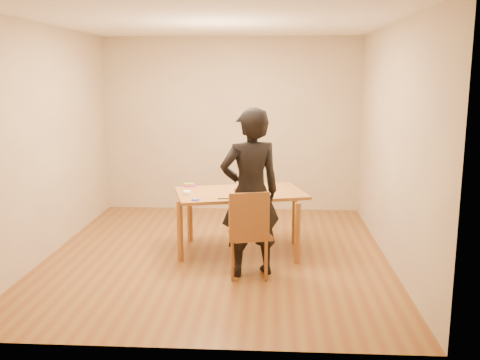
# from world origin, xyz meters

# --- Properties ---
(room_shell) EXTENTS (4.00, 4.50, 2.70)m
(room_shell) POSITION_xyz_m (0.00, 0.34, 1.35)
(room_shell) COLOR brown
(room_shell) RESTS_ON ground
(dining_table) EXTENTS (1.67, 1.24, 0.04)m
(dining_table) POSITION_xyz_m (0.27, 0.13, 0.73)
(dining_table) COLOR brown
(dining_table) RESTS_ON floor
(dining_chair) EXTENTS (0.50, 0.50, 0.04)m
(dining_chair) POSITION_xyz_m (0.42, -0.64, 0.45)
(dining_chair) COLOR brown
(dining_chair) RESTS_ON floor
(cake_plate) EXTENTS (0.30, 0.30, 0.02)m
(cake_plate) POSITION_xyz_m (0.34, 0.16, 0.76)
(cake_plate) COLOR #BA0C12
(cake_plate) RESTS_ON dining_table
(cake) EXTENTS (0.22, 0.22, 0.07)m
(cake) POSITION_xyz_m (0.34, 0.16, 0.81)
(cake) COLOR white
(cake) RESTS_ON cake_plate
(frosting_dome) EXTENTS (0.22, 0.22, 0.03)m
(frosting_dome) POSITION_xyz_m (0.34, 0.16, 0.85)
(frosting_dome) COLOR white
(frosting_dome) RESTS_ON cake
(frosting_tub) EXTENTS (0.09, 0.09, 0.08)m
(frosting_tub) POSITION_xyz_m (0.32, -0.29, 0.79)
(frosting_tub) COLOR white
(frosting_tub) RESTS_ON dining_table
(frosting_lid) EXTENTS (0.09, 0.09, 0.01)m
(frosting_lid) POSITION_xyz_m (-0.21, -0.34, 0.75)
(frosting_lid) COLOR #1B21B4
(frosting_lid) RESTS_ON dining_table
(frosting_dollop) EXTENTS (0.04, 0.04, 0.02)m
(frosting_dollop) POSITION_xyz_m (-0.21, -0.34, 0.77)
(frosting_dollop) COLOR white
(frosting_dollop) RESTS_ON frosting_lid
(ramekin_green) EXTENTS (0.08, 0.08, 0.04)m
(ramekin_green) POSITION_xyz_m (-0.33, -0.09, 0.77)
(ramekin_green) COLOR white
(ramekin_green) RESTS_ON dining_table
(ramekin_yellow) EXTENTS (0.09, 0.09, 0.04)m
(ramekin_yellow) POSITION_xyz_m (-0.35, -0.03, 0.77)
(ramekin_yellow) COLOR white
(ramekin_yellow) RESTS_ON dining_table
(ramekin_multi) EXTENTS (0.08, 0.08, 0.04)m
(ramekin_multi) POSITION_xyz_m (-0.34, -0.09, 0.77)
(ramekin_multi) COLOR white
(ramekin_multi) RESTS_ON dining_table
(candy_box_pink) EXTENTS (0.15, 0.08, 0.02)m
(candy_box_pink) POSITION_xyz_m (-0.39, 0.39, 0.76)
(candy_box_pink) COLOR #D732B0
(candy_box_pink) RESTS_ON dining_table
(candy_box_green) EXTENTS (0.12, 0.06, 0.02)m
(candy_box_green) POSITION_xyz_m (-0.39, 0.39, 0.78)
(candy_box_green) COLOR green
(candy_box_green) RESTS_ON candy_box_pink
(spatula) EXTENTS (0.16, 0.04, 0.01)m
(spatula) POSITION_xyz_m (0.12, -0.26, 0.75)
(spatula) COLOR black
(spatula) RESTS_ON dining_table
(person) EXTENTS (0.77, 0.63, 1.80)m
(person) POSITION_xyz_m (0.42, -0.60, 0.90)
(person) COLOR black
(person) RESTS_ON floor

